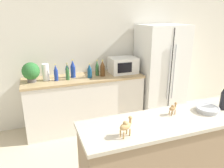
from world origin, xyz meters
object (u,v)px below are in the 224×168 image
back_bottle_4 (90,71)px  back_bottle_5 (97,68)px  fruit_bowl (208,109)px  potted_plant (31,72)px  back_bottle_2 (73,69)px  paper_towel_roll (46,72)px  microwave (123,65)px  back_bottle_6 (56,73)px  back_bottle_3 (67,73)px  camel_figurine (126,126)px  refrigerator (160,72)px  back_bottle_0 (67,71)px  camel_figurine_second (173,108)px  back_bottle_1 (103,69)px

back_bottle_4 → back_bottle_5: 0.18m
back_bottle_4 → fruit_bowl: (0.80, -1.82, -0.03)m
potted_plant → back_bottle_2: potted_plant is taller
paper_towel_roll → microwave: size_ratio=0.57×
paper_towel_roll → back_bottle_6: paper_towel_roll is taller
back_bottle_3 → potted_plant: bearing=173.0°
microwave → camel_figurine: 2.23m
refrigerator → paper_towel_roll: 2.09m
microwave → back_bottle_3: microwave is taller
back_bottle_2 → fruit_bowl: bearing=-61.4°
microwave → refrigerator: bearing=-6.2°
refrigerator → camel_figurine: 2.54m
back_bottle_2 → back_bottle_0: bearing=161.8°
potted_plant → fruit_bowl: potted_plant is taller
back_bottle_2 → camel_figurine: (0.06, -2.09, 0.01)m
back_bottle_0 → camel_figurine: (0.15, -2.12, 0.04)m
camel_figurine_second → potted_plant: bearing=125.9°
back_bottle_0 → back_bottle_3: same height
potted_plant → microwave: size_ratio=0.65×
back_bottle_2 → fruit_bowl: (1.06, -1.94, -0.06)m
microwave → camel_figurine: microwave is taller
back_bottle_6 → camel_figurine_second: size_ratio=2.14×
back_bottle_4 → camel_figurine_second: bearing=-76.7°
back_bottle_2 → refrigerator: bearing=-3.6°
back_bottle_6 → camel_figurine: back_bottle_6 is taller
paper_towel_roll → camel_figurine: 2.13m
back_bottle_0 → back_bottle_4: size_ratio=1.03×
back_bottle_5 → camel_figurine_second: bearing=-82.1°
paper_towel_roll → fruit_bowl: size_ratio=1.13×
back_bottle_2 → camel_figurine_second: (0.67, -1.88, -0.01)m
microwave → camel_figurine_second: bearing=-97.1°
microwave → back_bottle_0: size_ratio=1.94×
back_bottle_0 → back_bottle_3: size_ratio=1.00×
back_bottle_2 → back_bottle_6: size_ratio=1.12×
back_bottle_0 → fruit_bowl: bearing=-59.8°
back_bottle_6 → camel_figurine: bearing=-80.0°
back_bottle_1 → camel_figurine: size_ratio=1.67×
back_bottle_5 → refrigerator: bearing=-3.4°
back_bottle_1 → back_bottle_2: (-0.49, 0.11, 0.01)m
back_bottle_0 → microwave: bearing=-3.1°
back_bottle_5 → potted_plant: bearing=-179.6°
back_bottle_0 → back_bottle_5: (0.50, -0.06, 0.01)m
back_bottle_6 → refrigerator: bearing=-0.3°
paper_towel_roll → back_bottle_2: bearing=3.4°
potted_plant → back_bottle_1: (1.15, -0.07, -0.03)m
back_bottle_1 → camel_figurine_second: 1.78m
paper_towel_roll → microwave: microwave is taller
potted_plant → back_bottle_5: (1.08, 0.01, -0.04)m
fruit_bowl → camel_figurine_second: size_ratio=1.92×
back_bottle_2 → camel_figurine_second: 2.00m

